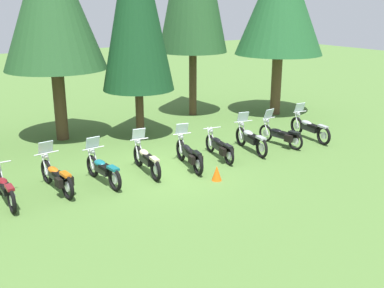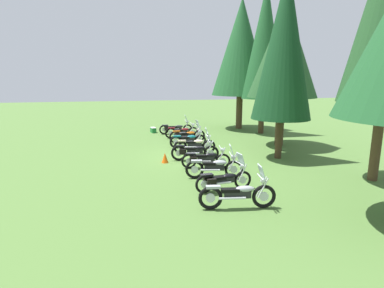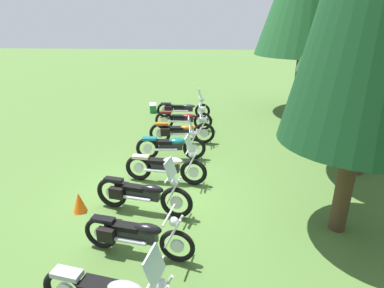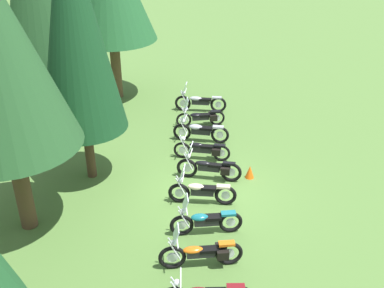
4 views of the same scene
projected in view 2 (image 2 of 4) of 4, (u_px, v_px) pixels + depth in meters
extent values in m
plane|color=#4C7033|center=(195.00, 156.00, 16.24)|extent=(80.00, 80.00, 0.00)
torus|color=black|center=(188.00, 129.00, 22.72)|extent=(0.13, 0.68, 0.68)
cylinder|color=silver|center=(188.00, 129.00, 22.72)|extent=(0.06, 0.26, 0.25)
torus|color=black|center=(164.00, 130.00, 22.42)|extent=(0.13, 0.68, 0.68)
cylinder|color=silver|center=(164.00, 130.00, 22.42)|extent=(0.06, 0.26, 0.25)
cube|color=black|center=(176.00, 128.00, 22.55)|extent=(0.20, 0.85, 0.20)
ellipsoid|color=#2D2D33|center=(179.00, 126.00, 22.56)|extent=(0.23, 0.60, 0.16)
cube|color=black|center=(173.00, 127.00, 22.49)|extent=(0.22, 0.57, 0.10)
cube|color=#2D2D33|center=(165.00, 125.00, 22.37)|extent=(0.17, 0.44, 0.08)
cylinder|color=silver|center=(187.00, 125.00, 22.71)|extent=(0.05, 0.34, 0.65)
cylinder|color=silver|center=(187.00, 125.00, 22.58)|extent=(0.05, 0.34, 0.65)
cylinder|color=silver|center=(186.00, 120.00, 22.56)|extent=(0.77, 0.06, 0.04)
sphere|color=silver|center=(187.00, 122.00, 22.60)|extent=(0.17, 0.17, 0.17)
cylinder|color=silver|center=(173.00, 129.00, 22.43)|extent=(0.10, 0.84, 0.08)
cube|color=silver|center=(186.00, 118.00, 22.53)|extent=(0.44, 0.16, 0.39)
cube|color=black|center=(167.00, 128.00, 22.57)|extent=(0.15, 0.32, 0.26)
cube|color=black|center=(167.00, 128.00, 22.30)|extent=(0.15, 0.32, 0.26)
torus|color=black|center=(193.00, 132.00, 21.19)|extent=(0.11, 0.73, 0.73)
cylinder|color=silver|center=(193.00, 132.00, 21.19)|extent=(0.05, 0.28, 0.28)
torus|color=black|center=(170.00, 133.00, 20.89)|extent=(0.11, 0.73, 0.73)
cylinder|color=silver|center=(170.00, 133.00, 20.89)|extent=(0.05, 0.28, 0.28)
cube|color=black|center=(182.00, 131.00, 21.02)|extent=(0.21, 0.76, 0.20)
ellipsoid|color=maroon|center=(185.00, 129.00, 21.03)|extent=(0.26, 0.54, 0.16)
cube|color=black|center=(179.00, 130.00, 20.96)|extent=(0.24, 0.51, 0.10)
cube|color=maroon|center=(172.00, 128.00, 20.84)|extent=(0.19, 0.44, 0.08)
cylinder|color=silver|center=(192.00, 128.00, 21.19)|extent=(0.05, 0.34, 0.65)
cylinder|color=silver|center=(192.00, 128.00, 21.04)|extent=(0.05, 0.34, 0.65)
cylinder|color=silver|center=(191.00, 123.00, 21.03)|extent=(0.73, 0.04, 0.04)
sphere|color=silver|center=(192.00, 125.00, 21.07)|extent=(0.17, 0.17, 0.17)
cylinder|color=silver|center=(180.00, 133.00, 20.88)|extent=(0.09, 0.76, 0.08)
torus|color=black|center=(199.00, 136.00, 19.85)|extent=(0.17, 0.76, 0.76)
cylinder|color=silver|center=(199.00, 136.00, 19.85)|extent=(0.07, 0.30, 0.29)
torus|color=black|center=(175.00, 137.00, 19.43)|extent=(0.17, 0.76, 0.76)
cylinder|color=silver|center=(175.00, 137.00, 19.43)|extent=(0.07, 0.30, 0.29)
cube|color=black|center=(187.00, 135.00, 19.62)|extent=(0.26, 0.78, 0.21)
ellipsoid|color=#D16014|center=(191.00, 133.00, 19.65)|extent=(0.30, 0.56, 0.16)
cube|color=black|center=(184.00, 134.00, 19.54)|extent=(0.28, 0.53, 0.10)
cube|color=#D16014|center=(176.00, 131.00, 19.38)|extent=(0.22, 0.45, 0.08)
cylinder|color=silver|center=(198.00, 131.00, 19.85)|extent=(0.07, 0.34, 0.65)
cylinder|color=silver|center=(199.00, 131.00, 19.70)|extent=(0.07, 0.34, 0.65)
cylinder|color=silver|center=(197.00, 126.00, 19.68)|extent=(0.76, 0.09, 0.04)
sphere|color=silver|center=(198.00, 128.00, 19.73)|extent=(0.18, 0.18, 0.17)
cylinder|color=silver|center=(185.00, 137.00, 19.47)|extent=(0.14, 0.77, 0.08)
cube|color=silver|center=(197.00, 123.00, 19.65)|extent=(0.45, 0.19, 0.39)
cube|color=black|center=(178.00, 135.00, 19.62)|extent=(0.16, 0.33, 0.26)
cube|color=black|center=(179.00, 136.00, 19.31)|extent=(0.16, 0.33, 0.26)
torus|color=black|center=(200.00, 141.00, 18.47)|extent=(0.17, 0.72, 0.72)
cylinder|color=silver|center=(200.00, 141.00, 18.47)|extent=(0.07, 0.27, 0.27)
torus|color=black|center=(176.00, 142.00, 18.08)|extent=(0.17, 0.72, 0.72)
cylinder|color=silver|center=(176.00, 142.00, 18.08)|extent=(0.07, 0.27, 0.27)
cube|color=black|center=(188.00, 139.00, 18.25)|extent=(0.29, 0.74, 0.24)
ellipsoid|color=#14606B|center=(191.00, 137.00, 18.28)|extent=(0.33, 0.54, 0.19)
cube|color=black|center=(185.00, 138.00, 18.18)|extent=(0.31, 0.50, 0.10)
cube|color=#14606B|center=(177.00, 136.00, 18.03)|extent=(0.25, 0.45, 0.08)
cylinder|color=silver|center=(199.00, 135.00, 18.48)|extent=(0.07, 0.34, 0.65)
cylinder|color=silver|center=(200.00, 136.00, 18.31)|extent=(0.07, 0.34, 0.65)
cylinder|color=silver|center=(198.00, 130.00, 18.30)|extent=(0.74, 0.09, 0.04)
sphere|color=silver|center=(199.00, 132.00, 18.35)|extent=(0.18, 0.18, 0.17)
cylinder|color=silver|center=(186.00, 142.00, 18.09)|extent=(0.13, 0.73, 0.08)
cube|color=silver|center=(198.00, 127.00, 18.27)|extent=(0.45, 0.18, 0.39)
torus|color=black|center=(209.00, 146.00, 16.88)|extent=(0.20, 0.73, 0.73)
cylinder|color=silver|center=(209.00, 146.00, 16.88)|extent=(0.08, 0.28, 0.27)
torus|color=black|center=(180.00, 147.00, 16.75)|extent=(0.20, 0.73, 0.73)
cylinder|color=silver|center=(180.00, 147.00, 16.75)|extent=(0.08, 0.28, 0.27)
cube|color=black|center=(195.00, 145.00, 16.79)|extent=(0.29, 0.77, 0.26)
ellipsoid|color=beige|center=(199.00, 142.00, 16.78)|extent=(0.31, 0.56, 0.21)
cube|color=black|center=(191.00, 142.00, 16.74)|extent=(0.29, 0.53, 0.10)
cube|color=beige|center=(182.00, 141.00, 16.68)|extent=(0.23, 0.46, 0.08)
cylinder|color=silver|center=(208.00, 141.00, 16.89)|extent=(0.08, 0.34, 0.65)
cylinder|color=silver|center=(208.00, 141.00, 16.74)|extent=(0.08, 0.34, 0.65)
cylinder|color=silver|center=(206.00, 135.00, 16.74)|extent=(0.64, 0.11, 0.04)
sphere|color=silver|center=(208.00, 137.00, 16.77)|extent=(0.19, 0.19, 0.17)
cylinder|color=silver|center=(192.00, 147.00, 16.67)|extent=(0.17, 0.76, 0.08)
cube|color=silver|center=(207.00, 131.00, 16.70)|extent=(0.45, 0.20, 0.39)
torus|color=black|center=(211.00, 153.00, 15.35)|extent=(0.26, 0.76, 0.75)
cylinder|color=silver|center=(211.00, 153.00, 15.35)|extent=(0.11, 0.29, 0.29)
torus|color=black|center=(179.00, 153.00, 15.35)|extent=(0.26, 0.76, 0.75)
cylinder|color=silver|center=(179.00, 153.00, 15.35)|extent=(0.11, 0.29, 0.29)
cube|color=black|center=(195.00, 151.00, 15.33)|extent=(0.33, 0.80, 0.24)
ellipsoid|color=black|center=(199.00, 148.00, 15.30)|extent=(0.33, 0.59, 0.19)
cube|color=black|center=(190.00, 149.00, 15.31)|extent=(0.30, 0.55, 0.10)
cube|color=black|center=(180.00, 146.00, 15.28)|extent=(0.25, 0.46, 0.08)
cylinder|color=silver|center=(210.00, 147.00, 15.36)|extent=(0.11, 0.34, 0.65)
cylinder|color=silver|center=(210.00, 147.00, 15.23)|extent=(0.11, 0.34, 0.65)
cylinder|color=silver|center=(208.00, 140.00, 15.22)|extent=(0.64, 0.17, 0.04)
sphere|color=silver|center=(210.00, 143.00, 15.25)|extent=(0.20, 0.20, 0.17)
cylinder|color=silver|center=(191.00, 153.00, 15.24)|extent=(0.24, 0.78, 0.08)
cube|color=silver|center=(209.00, 137.00, 15.19)|extent=(0.46, 0.24, 0.39)
cube|color=black|center=(183.00, 150.00, 15.47)|extent=(0.20, 0.34, 0.26)
cube|color=black|center=(183.00, 152.00, 15.20)|extent=(0.20, 0.34, 0.26)
torus|color=black|center=(223.00, 161.00, 14.07)|extent=(0.21, 0.68, 0.67)
cylinder|color=silver|center=(223.00, 161.00, 14.07)|extent=(0.10, 0.27, 0.26)
torus|color=black|center=(189.00, 161.00, 14.03)|extent=(0.21, 0.68, 0.67)
cylinder|color=silver|center=(189.00, 161.00, 14.03)|extent=(0.10, 0.27, 0.26)
cube|color=black|center=(206.00, 159.00, 14.02)|extent=(0.32, 0.77, 0.25)
ellipsoid|color=black|center=(211.00, 155.00, 14.00)|extent=(0.32, 0.57, 0.20)
cube|color=black|center=(201.00, 156.00, 13.99)|extent=(0.30, 0.53, 0.10)
cube|color=black|center=(191.00, 154.00, 13.96)|extent=(0.24, 0.46, 0.08)
cylinder|color=silver|center=(222.00, 154.00, 14.07)|extent=(0.10, 0.34, 0.65)
cylinder|color=silver|center=(222.00, 155.00, 13.94)|extent=(0.10, 0.34, 0.65)
cylinder|color=silver|center=(220.00, 147.00, 13.93)|extent=(0.69, 0.16, 0.04)
sphere|color=silver|center=(222.00, 150.00, 13.96)|extent=(0.20, 0.20, 0.17)
cylinder|color=silver|center=(202.00, 161.00, 13.93)|extent=(0.22, 0.76, 0.08)
cube|color=black|center=(193.00, 158.00, 14.15)|extent=(0.20, 0.34, 0.26)
cube|color=black|center=(193.00, 160.00, 13.87)|extent=(0.20, 0.34, 0.26)
torus|color=black|center=(234.00, 169.00, 12.65)|extent=(0.25, 0.75, 0.75)
cylinder|color=silver|center=(234.00, 169.00, 12.65)|extent=(0.11, 0.29, 0.29)
torus|color=black|center=(195.00, 170.00, 12.63)|extent=(0.25, 0.75, 0.75)
cylinder|color=silver|center=(195.00, 170.00, 12.63)|extent=(0.11, 0.29, 0.29)
cube|color=black|center=(214.00, 167.00, 12.62)|extent=(0.38, 0.81, 0.27)
ellipsoid|color=#9EA0A8|center=(220.00, 163.00, 12.58)|extent=(0.39, 0.60, 0.21)
cube|color=black|center=(209.00, 163.00, 12.59)|extent=(0.37, 0.56, 0.10)
cube|color=#9EA0A8|center=(197.00, 161.00, 12.56)|extent=(0.29, 0.47, 0.08)
cylinder|color=silver|center=(232.00, 162.00, 12.67)|extent=(0.11, 0.34, 0.65)
cylinder|color=silver|center=(233.00, 163.00, 12.50)|extent=(0.11, 0.34, 0.65)
cylinder|color=silver|center=(231.00, 154.00, 12.52)|extent=(0.77, 0.19, 0.04)
sphere|color=silver|center=(233.00, 157.00, 12.54)|extent=(0.20, 0.20, 0.17)
cylinder|color=silver|center=(210.00, 170.00, 12.49)|extent=(0.23, 0.78, 0.08)
cube|color=silver|center=(231.00, 150.00, 12.48)|extent=(0.46, 0.24, 0.39)
torus|color=black|center=(243.00, 180.00, 11.48)|extent=(0.17, 0.68, 0.67)
cylinder|color=silver|center=(243.00, 180.00, 11.48)|extent=(0.08, 0.27, 0.26)
torus|color=black|center=(204.00, 184.00, 11.02)|extent=(0.17, 0.68, 0.67)
cylinder|color=silver|center=(204.00, 184.00, 11.02)|extent=(0.08, 0.27, 0.26)
cube|color=black|center=(224.00, 180.00, 11.23)|extent=(0.31, 0.76, 0.20)
ellipsoid|color=black|center=(229.00, 176.00, 11.27)|extent=(0.35, 0.55, 0.16)
cube|color=black|center=(219.00, 178.00, 11.15)|extent=(0.32, 0.52, 0.10)
cube|color=black|center=(207.00, 175.00, 10.98)|extent=(0.26, 0.46, 0.08)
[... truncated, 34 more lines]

